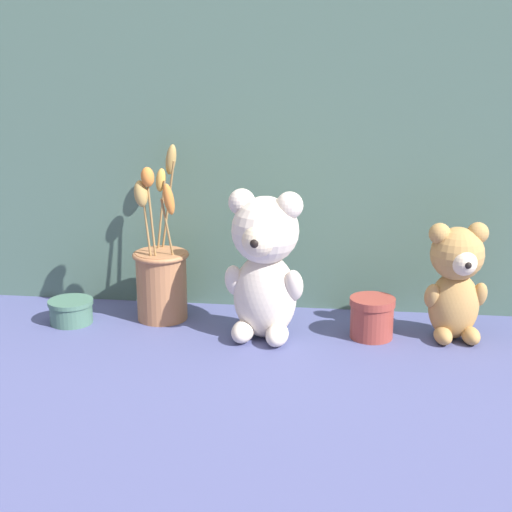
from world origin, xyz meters
TOP-DOWN VIEW (x-y plane):
  - ground_plane at (0.00, 0.00)m, footprint 4.00×4.00m
  - backdrop_wall at (0.00, 0.17)m, footprint 1.25×0.02m
  - teddy_bear_large at (0.02, -0.02)m, footprint 0.16×0.14m
  - teddy_bear_medium at (0.37, 0.02)m, footprint 0.12×0.11m
  - flower_vase at (-0.20, 0.06)m, footprint 0.11×0.12m
  - decorative_tin_tall at (0.22, 0.01)m, footprint 0.09×0.09m
  - decorative_tin_short at (-0.37, 0.01)m, footprint 0.09×0.09m

SIDE VIEW (x-z plane):
  - ground_plane at x=0.00m, z-range 0.00..0.00m
  - decorative_tin_short at x=-0.37m, z-range 0.00..0.05m
  - decorative_tin_tall at x=0.22m, z-range 0.00..0.08m
  - flower_vase at x=-0.20m, z-range -0.08..0.26m
  - teddy_bear_medium at x=0.37m, z-range 0.00..0.23m
  - teddy_bear_large at x=0.02m, z-range 0.01..0.29m
  - backdrop_wall at x=0.00m, z-range 0.00..0.70m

